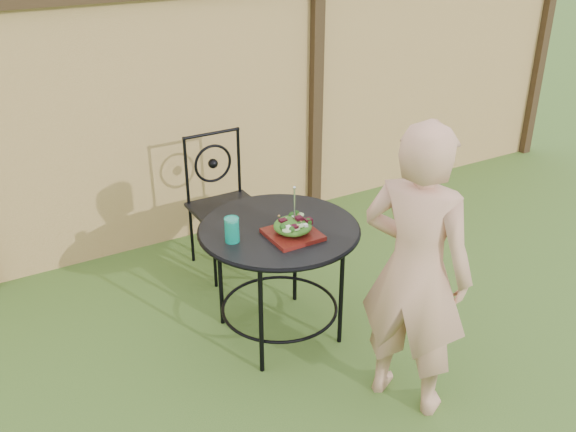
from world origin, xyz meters
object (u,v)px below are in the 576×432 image
Objects in this scene: patio_chair at (224,200)px; salad_plate at (293,234)px; patio_table at (279,248)px; diner at (415,272)px.

salad_plate is (-0.07, -1.06, 0.23)m from patio_chair.
patio_chair reaches higher than patio_table.
salad_plate is (-0.29, 0.68, -0.03)m from diner.
diner is at bearing -70.08° from patio_table.
diner reaches higher than patio_table.
patio_chair is 1.77m from diner.
patio_chair is (0.08, 0.92, -0.08)m from patio_table.
patio_table is 0.20m from salad_plate.
patio_table is at bearing 94.31° from salad_plate.
patio_chair reaches higher than salad_plate.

